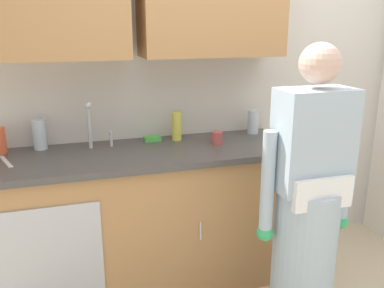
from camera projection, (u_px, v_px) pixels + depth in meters
The scene contains 12 objects.
kitchen_wall_with_uppers at pixel (192, 58), 2.80m from camera, with size 4.80×0.44×2.70m.
counter_cabinet at pixel (145, 222), 2.70m from camera, with size 1.90×0.62×0.90m.
countertop at pixel (142, 153), 2.57m from camera, with size 1.96×0.66×0.04m, color #474442.
sink at pixel (99, 156), 2.50m from camera, with size 0.50×0.36×0.35m.
person_at_sink at pixel (306, 221), 2.17m from camera, with size 0.55×0.34×1.62m.
bottle_soap at pixel (40, 134), 2.57m from camera, with size 0.08×0.08×0.19m, color silver.
bottle_water_short at pixel (177, 126), 2.77m from camera, with size 0.07×0.07×0.20m, color #D8D14C.
bottle_water_tall at pixel (253, 122), 2.95m from camera, with size 0.08×0.08×0.17m, color silver.
bottle_dish_liquid at pixel (0, 141), 2.48m from camera, with size 0.07×0.07×0.16m, color #E05933.
cup_by_sink at pixel (217, 138), 2.69m from camera, with size 0.08×0.08×0.08m, color #B24C47.
knife_on_counter at pixel (6, 162), 2.34m from camera, with size 0.24×0.02×0.01m, color silver.
sponge at pixel (152, 139), 2.77m from camera, with size 0.11×0.07×0.03m, color #4CBF4C.
Camera 1 is at (-0.97, -1.73, 1.70)m, focal length 38.30 mm.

